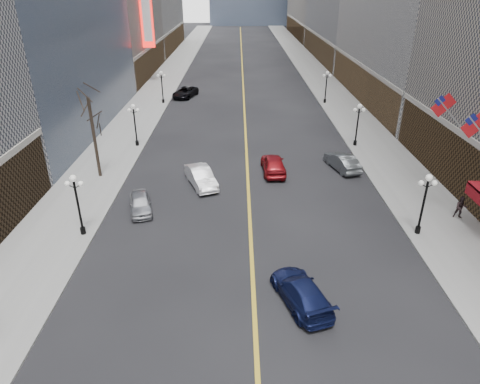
{
  "coord_description": "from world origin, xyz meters",
  "views": [
    {
      "loc": [
        -0.86,
        4.25,
        16.17
      ],
      "look_at": [
        -0.79,
        21.58,
        7.57
      ],
      "focal_mm": 32.0,
      "sensor_mm": 36.0,
      "label": 1
    }
  ],
  "objects_px": {
    "streetlamp_east_3": "(326,84)",
    "car_nb_mid": "(201,177)",
    "streetlamp_west_2": "(135,121)",
    "car_sb_far": "(342,162)",
    "car_nb_near": "(140,203)",
    "streetlamp_east_1": "(425,198)",
    "streetlamp_west_3": "(162,84)",
    "car_sb_mid": "(273,164)",
    "car_sb_near": "(301,292)",
    "car_nb_far": "(185,92)",
    "streetlamp_east_2": "(358,120)",
    "streetlamp_west_1": "(77,199)"
  },
  "relations": [
    {
      "from": "car_nb_near",
      "to": "streetlamp_east_3",
      "type": "bearing_deg",
      "value": 43.45
    },
    {
      "from": "streetlamp_west_2",
      "to": "streetlamp_west_3",
      "type": "relative_size",
      "value": 1.0
    },
    {
      "from": "car_sb_mid",
      "to": "car_sb_near",
      "type": "bearing_deg",
      "value": 87.85
    },
    {
      "from": "streetlamp_west_2",
      "to": "car_sb_far",
      "type": "height_order",
      "value": "streetlamp_west_2"
    },
    {
      "from": "streetlamp_east_2",
      "to": "car_sb_mid",
      "type": "xyz_separation_m",
      "value": [
        -9.4,
        -7.02,
        -2.04
      ]
    },
    {
      "from": "car_nb_near",
      "to": "car_nb_mid",
      "type": "bearing_deg",
      "value": 32.29
    },
    {
      "from": "streetlamp_east_3",
      "to": "car_nb_mid",
      "type": "xyz_separation_m",
      "value": [
        -15.92,
        -27.8,
        -2.09
      ]
    },
    {
      "from": "streetlamp_east_3",
      "to": "car_sb_far",
      "type": "relative_size",
      "value": 0.96
    },
    {
      "from": "streetlamp_west_3",
      "to": "car_nb_near",
      "type": "height_order",
      "value": "streetlamp_west_3"
    },
    {
      "from": "car_nb_near",
      "to": "car_sb_near",
      "type": "bearing_deg",
      "value": -58.39
    },
    {
      "from": "streetlamp_west_3",
      "to": "streetlamp_west_2",
      "type": "bearing_deg",
      "value": -90.0
    },
    {
      "from": "streetlamp_west_2",
      "to": "streetlamp_west_3",
      "type": "xyz_separation_m",
      "value": [
        0.0,
        18.0,
        0.0
      ]
    },
    {
      "from": "car_nb_near",
      "to": "car_nb_mid",
      "type": "distance_m",
      "value": 6.35
    },
    {
      "from": "streetlamp_west_1",
      "to": "car_sb_mid",
      "type": "distance_m",
      "value": 18.07
    },
    {
      "from": "streetlamp_east_2",
      "to": "car_nb_far",
      "type": "xyz_separation_m",
      "value": [
        -20.8,
        21.87,
        -2.13
      ]
    },
    {
      "from": "car_nb_near",
      "to": "car_nb_mid",
      "type": "relative_size",
      "value": 0.83
    },
    {
      "from": "streetlamp_east_1",
      "to": "streetlamp_west_3",
      "type": "distance_m",
      "value": 43.05
    },
    {
      "from": "streetlamp_east_1",
      "to": "car_sb_mid",
      "type": "bearing_deg",
      "value": 130.55
    },
    {
      "from": "streetlamp_east_2",
      "to": "car_sb_far",
      "type": "bearing_deg",
      "value": -114.11
    },
    {
      "from": "car_sb_far",
      "to": "streetlamp_west_2",
      "type": "bearing_deg",
      "value": -33.01
    },
    {
      "from": "streetlamp_east_1",
      "to": "car_sb_mid",
      "type": "xyz_separation_m",
      "value": [
        -9.4,
        10.98,
        -2.04
      ]
    },
    {
      "from": "streetlamp_west_2",
      "to": "streetlamp_east_2",
      "type": "bearing_deg",
      "value": 0.0
    },
    {
      "from": "car_nb_near",
      "to": "car_sb_far",
      "type": "distance_m",
      "value": 19.28
    },
    {
      "from": "car_sb_near",
      "to": "streetlamp_east_2",
      "type": "bearing_deg",
      "value": -128.63
    },
    {
      "from": "streetlamp_east_1",
      "to": "streetlamp_west_3",
      "type": "xyz_separation_m",
      "value": [
        -23.6,
        36.0,
        0.0
      ]
    },
    {
      "from": "streetlamp_east_1",
      "to": "streetlamp_east_3",
      "type": "distance_m",
      "value": 36.0
    },
    {
      "from": "streetlamp_east_3",
      "to": "car_sb_mid",
      "type": "bearing_deg",
      "value": -110.58
    },
    {
      "from": "streetlamp_west_2",
      "to": "car_nb_far",
      "type": "xyz_separation_m",
      "value": [
        2.8,
        21.87,
        -2.13
      ]
    },
    {
      "from": "streetlamp_west_2",
      "to": "streetlamp_east_3",
      "type": "bearing_deg",
      "value": 37.33
    },
    {
      "from": "car_sb_mid",
      "to": "car_nb_far",
      "type": "bearing_deg",
      "value": -71.23
    },
    {
      "from": "streetlamp_west_3",
      "to": "car_sb_near",
      "type": "xyz_separation_m",
      "value": [
        14.4,
        -43.05,
        -2.16
      ]
    },
    {
      "from": "car_sb_mid",
      "to": "car_sb_far",
      "type": "xyz_separation_m",
      "value": [
        6.6,
        0.76,
        -0.09
      ]
    },
    {
      "from": "car_sb_near",
      "to": "car_sb_mid",
      "type": "xyz_separation_m",
      "value": [
        -0.2,
        18.03,
        0.12
      ]
    },
    {
      "from": "car_nb_mid",
      "to": "car_sb_far",
      "type": "bearing_deg",
      "value": -6.43
    },
    {
      "from": "streetlamp_west_3",
      "to": "car_nb_near",
      "type": "bearing_deg",
      "value": -84.12
    },
    {
      "from": "streetlamp_east_2",
      "to": "streetlamp_west_3",
      "type": "xyz_separation_m",
      "value": [
        -23.6,
        18.0,
        0.0
      ]
    },
    {
      "from": "streetlamp_east_2",
      "to": "car_sb_mid",
      "type": "relative_size",
      "value": 0.9
    },
    {
      "from": "car_nb_near",
      "to": "car_sb_mid",
      "type": "xyz_separation_m",
      "value": [
        10.87,
        7.41,
        0.16
      ]
    },
    {
      "from": "car_nb_near",
      "to": "car_nb_far",
      "type": "xyz_separation_m",
      "value": [
        -0.54,
        36.3,
        0.08
      ]
    },
    {
      "from": "streetlamp_east_1",
      "to": "car_sb_far",
      "type": "xyz_separation_m",
      "value": [
        -2.8,
        11.74,
        -2.13
      ]
    },
    {
      "from": "car_nb_near",
      "to": "car_sb_mid",
      "type": "height_order",
      "value": "car_sb_mid"
    },
    {
      "from": "streetlamp_west_2",
      "to": "car_sb_far",
      "type": "xyz_separation_m",
      "value": [
        20.8,
        -6.26,
        -2.13
      ]
    },
    {
      "from": "car_nb_mid",
      "to": "car_sb_near",
      "type": "height_order",
      "value": "car_nb_mid"
    },
    {
      "from": "streetlamp_east_3",
      "to": "car_sb_near",
      "type": "height_order",
      "value": "streetlamp_east_3"
    },
    {
      "from": "streetlamp_west_3",
      "to": "car_nb_mid",
      "type": "relative_size",
      "value": 0.92
    },
    {
      "from": "car_nb_near",
      "to": "streetlamp_west_2",
      "type": "bearing_deg",
      "value": 88.47
    },
    {
      "from": "car_nb_near",
      "to": "car_sb_mid",
      "type": "bearing_deg",
      "value": 19.74
    },
    {
      "from": "streetlamp_west_1",
      "to": "car_sb_near",
      "type": "bearing_deg",
      "value": -26.09
    },
    {
      "from": "streetlamp_east_2",
      "to": "streetlamp_west_1",
      "type": "distance_m",
      "value": 29.68
    },
    {
      "from": "car_nb_near",
      "to": "car_nb_far",
      "type": "distance_m",
      "value": 36.31
    }
  ]
}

